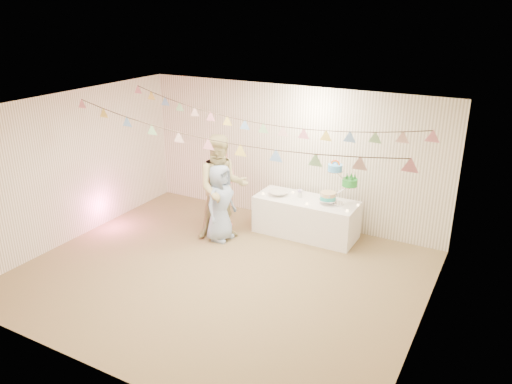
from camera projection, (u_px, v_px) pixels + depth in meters
The scene contains 24 objects.
floor at pixel (220, 274), 7.79m from camera, with size 6.00×6.00×0.00m, color olive.
ceiling at pixel (215, 109), 6.86m from camera, with size 6.00×6.00×0.00m, color silver.
back_wall at pixel (290, 155), 9.37m from camera, with size 6.00×6.00×0.00m, color white.
front_wall at pixel (90, 273), 5.27m from camera, with size 6.00×6.00×0.00m, color white.
left_wall at pixel (73, 167), 8.67m from camera, with size 5.00×5.00×0.00m, color white.
right_wall at pixel (429, 241), 5.98m from camera, with size 5.00×5.00×0.00m, color white.
table at pixel (306, 217), 9.02m from camera, with size 1.84×0.74×0.69m, color white.
cake_stand at pixel (338, 181), 8.53m from camera, with size 0.67×0.39×0.74m, color silver, non-canonical shape.
cake_bottom at pixel (328, 196), 8.65m from camera, with size 0.31×0.31×0.15m, color #27B9AB, non-canonical shape.
cake_middle at pixel (350, 182), 8.53m from camera, with size 0.27×0.27×0.22m, color green, non-canonical shape.
cake_top_tier at pixel (335, 166), 8.45m from camera, with size 0.25×0.25×0.19m, color #50AFFC, non-canonical shape.
platter at pixel (278, 191), 9.07m from camera, with size 0.35×0.35×0.02m, color white.
posy at pixel (300, 190), 8.96m from camera, with size 0.13×0.13×0.15m, color white, non-canonical shape.
person_adult_a at pixel (223, 185), 9.16m from camera, with size 0.61×0.40×1.67m, color #F2817E.
person_adult_b at pixel (222, 188), 8.72m from camera, with size 0.92×0.72×1.89m, color tan.
person_child at pixel (220, 203), 8.72m from camera, with size 0.68×0.45×1.40m, color #8EA6CA.
bunting_back at pixel (254, 113), 7.85m from camera, with size 5.60×1.10×0.40m, color pink, non-canonical shape.
bunting_front at pixel (208, 132), 6.80m from camera, with size 5.60×0.90×0.36m, color #72A5E5, non-canonical shape.
tealight_0 at pixel (263, 194), 9.12m from camera, with size 0.04×0.04×0.03m, color #FFD88C.
tealight_1 at pixel (293, 192), 9.19m from camera, with size 0.04×0.04×0.03m, color #FFD88C.
tealight_2 at pixel (307, 204), 8.66m from camera, with size 0.04×0.04×0.03m, color #FFD88C.
tealight_3 at pixel (329, 198), 8.91m from camera, with size 0.04×0.04×0.03m, color #FFD88C.
tealight_4 at pixel (347, 211), 8.37m from camera, with size 0.04×0.04×0.03m, color #FFD88C.
tealight_5 at pixel (358, 205), 8.61m from camera, with size 0.04×0.04×0.03m, color #FFD88C.
Camera 1 is at (3.76, -5.71, 3.97)m, focal length 35.00 mm.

